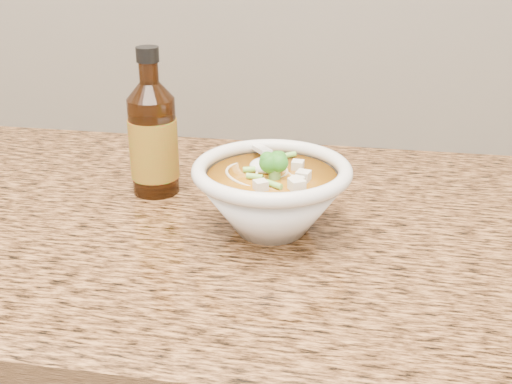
# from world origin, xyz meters

# --- Properties ---
(counter_slab) EXTENTS (4.00, 0.68, 0.04)m
(counter_slab) POSITION_xyz_m (0.00, 1.68, 0.88)
(counter_slab) COLOR #A06A3A
(counter_slab) RESTS_ON cabinet
(soup_bowl) EXTENTS (0.20, 0.22, 0.11)m
(soup_bowl) POSITION_xyz_m (0.11, 1.64, 0.95)
(soup_bowl) COLOR white
(soup_bowl) RESTS_ON counter_slab
(hot_sauce_bottle) EXTENTS (0.07, 0.07, 0.21)m
(hot_sauce_bottle) POSITION_xyz_m (-0.08, 1.73, 0.98)
(hot_sauce_bottle) COLOR black
(hot_sauce_bottle) RESTS_ON counter_slab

